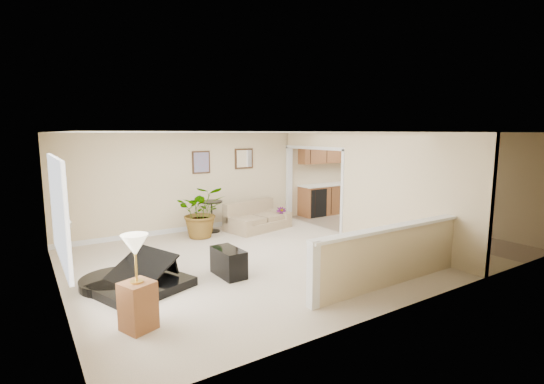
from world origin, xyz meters
TOP-DOWN VIEW (x-y plane):
  - floor at (0.00, 0.00)m, footprint 9.00×9.00m
  - back_wall at (0.00, 3.00)m, footprint 9.00×0.04m
  - front_wall at (0.00, -3.00)m, footprint 9.00×0.04m
  - left_wall at (-4.50, 0.00)m, footprint 0.04×6.00m
  - right_wall at (4.50, 0.00)m, footprint 0.04×6.00m
  - ceiling at (0.00, 0.00)m, footprint 9.00×6.00m
  - kitchen_vinyl at (3.15, 0.00)m, footprint 2.70×6.00m
  - interior_partition at (1.80, 0.25)m, footprint 0.18×5.99m
  - pony_half_wall at (0.08, -2.30)m, footprint 3.42×0.22m
  - left_window at (-4.49, -0.50)m, footprint 0.05×2.15m
  - wall_art_left at (-0.95, 2.97)m, footprint 0.48×0.04m
  - wall_mirror at (0.30, 2.97)m, footprint 0.55×0.04m
  - kitchen_cabinets at (3.19, 2.73)m, footprint 2.36×0.65m
  - piano at (-3.42, -0.17)m, footprint 1.87×1.85m
  - piano_bench at (-1.93, -0.48)m, footprint 0.39×0.74m
  - loveseat at (0.26, 2.22)m, footprint 1.82×1.25m
  - accent_table at (-0.87, 2.56)m, footprint 0.55×0.55m
  - palm_plant at (-1.29, 2.20)m, footprint 1.42×1.34m
  - small_plant at (0.92, 2.08)m, footprint 0.39×0.39m
  - lamp_stand at (-3.76, -1.58)m, footprint 0.47×0.47m

SIDE VIEW (x-z plane):
  - floor at x=0.00m, z-range 0.00..0.00m
  - kitchen_vinyl at x=3.15m, z-range 0.00..0.01m
  - small_plant at x=0.92m, z-range -0.04..0.48m
  - piano_bench at x=-1.93m, z-range 0.00..0.49m
  - loveseat at x=0.26m, z-range -0.11..0.82m
  - accent_table at x=-0.87m, z-range 0.11..0.91m
  - pony_half_wall at x=0.08m, z-range 0.02..1.02m
  - lamp_stand at x=-3.76m, z-range -0.10..1.15m
  - piano at x=-3.42m, z-range -0.10..1.16m
  - palm_plant at x=-1.29m, z-range -0.01..1.25m
  - kitchen_cabinets at x=3.19m, z-range -0.29..2.03m
  - interior_partition at x=1.80m, z-range -0.03..2.47m
  - back_wall at x=0.00m, z-range 0.00..2.50m
  - front_wall at x=0.00m, z-range 0.00..2.50m
  - left_wall at x=-4.50m, z-range 0.00..2.50m
  - right_wall at x=4.50m, z-range 0.00..2.50m
  - left_window at x=-4.49m, z-range 0.73..2.17m
  - wall_art_left at x=-0.95m, z-range 1.46..2.04m
  - wall_mirror at x=0.30m, z-range 1.52..2.08m
  - ceiling at x=0.00m, z-range 2.48..2.52m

